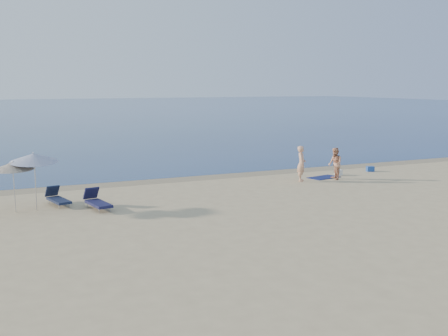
{
  "coord_description": "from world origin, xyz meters",
  "views": [
    {
      "loc": [
        -13.01,
        -7.84,
        4.97
      ],
      "look_at": [
        -1.99,
        16.0,
        1.0
      ],
      "focal_mm": 45.0,
      "sensor_mm": 36.0,
      "label": 1
    }
  ],
  "objects_px": {
    "person_right": "(335,164)",
    "umbrella_near": "(34,158)",
    "person_left": "(301,164)",
    "blue_cooler": "(370,169)"
  },
  "relations": [
    {
      "from": "person_left",
      "to": "person_right",
      "type": "xyz_separation_m",
      "value": [
        1.9,
        -0.26,
        -0.08
      ]
    },
    {
      "from": "person_left",
      "to": "umbrella_near",
      "type": "relative_size",
      "value": 0.76
    },
    {
      "from": "person_left",
      "to": "blue_cooler",
      "type": "bearing_deg",
      "value": -45.37
    },
    {
      "from": "person_right",
      "to": "umbrella_near",
      "type": "height_order",
      "value": "umbrella_near"
    },
    {
      "from": "person_left",
      "to": "person_right",
      "type": "relative_size",
      "value": 1.1
    },
    {
      "from": "person_left",
      "to": "umbrella_near",
      "type": "bearing_deg",
      "value": 128.44
    },
    {
      "from": "person_right",
      "to": "umbrella_near",
      "type": "distance_m",
      "value": 15.12
    },
    {
      "from": "person_right",
      "to": "umbrella_near",
      "type": "xyz_separation_m",
      "value": [
        -15.04,
        -0.96,
        1.26
      ]
    },
    {
      "from": "person_right",
      "to": "umbrella_near",
      "type": "bearing_deg",
      "value": -71.45
    },
    {
      "from": "person_left",
      "to": "umbrella_near",
      "type": "xyz_separation_m",
      "value": [
        -13.14,
        -1.22,
        1.18
      ]
    }
  ]
}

